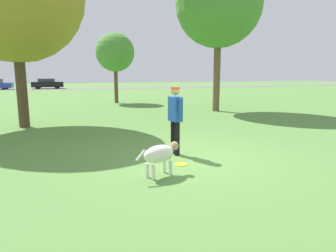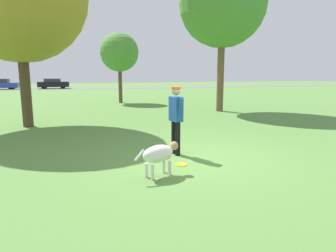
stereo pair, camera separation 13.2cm
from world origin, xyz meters
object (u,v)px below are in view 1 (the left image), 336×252
tree_near_right (219,4)px  dog (160,154)px  tree_mid_center (115,53)px  parked_car_black (48,84)px  person (175,115)px  frisbee (181,164)px

tree_near_right → dog: bearing=-122.6°
dog → tree_mid_center: 16.15m
dog → parked_car_black: (-4.71, 38.32, 0.23)m
person → tree_near_right: bearing=136.8°
person → parked_car_black: size_ratio=0.43×
tree_near_right → parked_car_black: tree_near_right is taller
frisbee → tree_near_right: (5.33, 8.81, 5.68)m
person → tree_mid_center: (0.54, 14.33, 2.46)m
tree_near_right → tree_mid_center: bearing=125.8°
person → parked_car_black: person is taller
frisbee → tree_mid_center: 15.65m
dog → tree_near_right: bearing=33.4°
dog → tree_near_right: tree_near_right is taller
dog → parked_car_black: parked_car_black is taller
person → tree_mid_center: bearing=167.7°
frisbee → tree_near_right: tree_near_right is taller
person → tree_mid_center: 14.55m
person → frisbee: (-0.16, -0.90, -1.04)m
dog → parked_car_black: 38.61m
tree_near_right → tree_mid_center: size_ratio=1.65×
person → dog: person is taller
dog → frisbee: dog is taller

